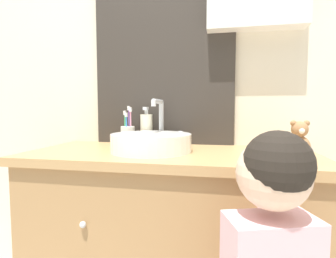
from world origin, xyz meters
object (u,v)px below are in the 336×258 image
at_px(soap_dispenser, 146,129).
at_px(teddy_bear, 299,141).
at_px(sink_basin, 152,141).
at_px(toothbrush_holder, 128,134).

relative_size(soap_dispenser, teddy_bear, 1.35).
xyz_separation_m(sink_basin, teddy_bear, (0.57, -0.07, 0.02)).
height_order(sink_basin, toothbrush_holder, sink_basin).
relative_size(sink_basin, soap_dispenser, 2.09).
bearing_deg(soap_dispenser, toothbrush_holder, -164.03).
bearing_deg(toothbrush_holder, soap_dispenser, 15.97).
bearing_deg(sink_basin, teddy_bear, -7.32).
xyz_separation_m(soap_dispenser, teddy_bear, (0.65, -0.27, -0.01)).
relative_size(toothbrush_holder, teddy_bear, 1.39).
distance_m(sink_basin, soap_dispenser, 0.22).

